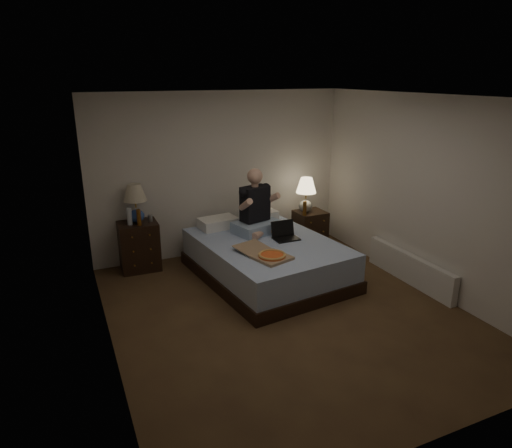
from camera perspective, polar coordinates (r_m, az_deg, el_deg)
name	(u,v)px	position (r m, az deg, el deg)	size (l,w,h in m)	color
floor	(286,313)	(5.59, 3.82, -10.99)	(4.00, 4.50, 0.00)	brown
ceiling	(291,97)	(4.88, 4.46, 15.55)	(4.00, 4.50, 0.00)	white
wall_back	(220,174)	(7.10, -4.46, 6.20)	(4.00, 2.50, 0.00)	silver
wall_front	(442,300)	(3.42, 22.25, -8.78)	(4.00, 2.50, 0.00)	silver
wall_left	(102,238)	(4.55, -18.74, -1.67)	(4.50, 2.50, 0.00)	silver
wall_right	(427,195)	(6.26, 20.54, 3.45)	(4.50, 2.50, 0.00)	silver
bed	(267,259)	(6.37, 1.38, -4.41)	(1.62, 2.16, 0.54)	#6183C2
nightstand_left	(139,246)	(6.84, -14.43, -2.62)	(0.55, 0.49, 0.71)	black
nightstand_right	(310,229)	(7.52, 6.75, -0.66)	(0.47, 0.42, 0.61)	black
lamp_left	(136,203)	(6.65, -14.82, 2.50)	(0.32, 0.32, 0.56)	#274590
lamp_right	(306,195)	(7.33, 6.26, 3.63)	(0.32, 0.32, 0.56)	gray
water_bottle	(129,216)	(6.61, -15.54, 0.94)	(0.07, 0.07, 0.25)	silver
soda_can	(150,218)	(6.71, -13.10, 0.73)	(0.07, 0.07, 0.10)	#A5A4A0
beer_bottle_left	(139,217)	(6.56, -14.43, 0.81)	(0.06, 0.06, 0.23)	#5F340D
beer_bottle_right	(305,208)	(7.18, 6.10, 1.96)	(0.06, 0.06, 0.23)	#5E350D
person	(257,201)	(6.48, 0.14, 2.86)	(0.66, 0.52, 0.93)	black
laptop	(286,231)	(6.30, 3.82, -0.92)	(0.34, 0.28, 0.24)	black
pizza_box	(272,256)	(5.67, 2.02, -4.01)	(0.40, 0.76, 0.08)	#A08160
radiator	(410,268)	(6.59, 18.65, -5.29)	(0.10, 1.60, 0.40)	silver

